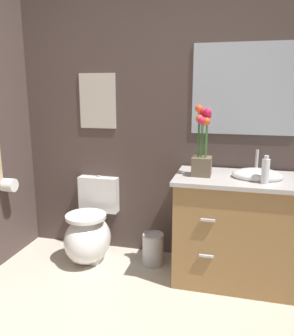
# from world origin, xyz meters

# --- Properties ---
(wall_back) EXTENTS (4.25, 0.05, 2.50)m
(wall_back) POSITION_xyz_m (0.20, 1.76, 1.25)
(wall_back) COLOR #4C3D38
(wall_back) RESTS_ON ground_plane
(toilet) EXTENTS (0.38, 0.59, 0.69)m
(toilet) POSITION_xyz_m (-0.68, 1.46, 0.24)
(toilet) COLOR white
(toilet) RESTS_ON ground_plane
(vanity_cabinet) EXTENTS (0.94, 0.56, 1.00)m
(vanity_cabinet) POSITION_xyz_m (0.54, 1.43, 0.42)
(vanity_cabinet) COLOR #9E7242
(vanity_cabinet) RESTS_ON ground_plane
(flower_vase) EXTENTS (0.14, 0.14, 0.52)m
(flower_vase) POSITION_xyz_m (0.26, 1.41, 1.01)
(flower_vase) COLOR brown
(flower_vase) RESTS_ON vanity_cabinet
(soap_bottle) EXTENTS (0.05, 0.05, 0.19)m
(soap_bottle) POSITION_xyz_m (0.70, 1.29, 0.91)
(soap_bottle) COLOR white
(soap_bottle) RESTS_ON vanity_cabinet
(trash_bin) EXTENTS (0.18, 0.18, 0.27)m
(trash_bin) POSITION_xyz_m (-0.13, 1.50, 0.14)
(trash_bin) COLOR #B7B7BC
(trash_bin) RESTS_ON ground_plane
(wall_poster) EXTENTS (0.33, 0.01, 0.47)m
(wall_poster) POSITION_xyz_m (-0.68, 1.73, 1.35)
(wall_poster) COLOR beige
(wall_mirror) EXTENTS (0.80, 0.01, 0.70)m
(wall_mirror) POSITION_xyz_m (0.54, 1.73, 1.45)
(wall_mirror) COLOR #B2BCC6
(toilet_paper_roll) EXTENTS (0.11, 0.11, 0.11)m
(toilet_paper_roll) POSITION_xyz_m (-1.30, 1.26, 0.68)
(toilet_paper_roll) COLOR white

